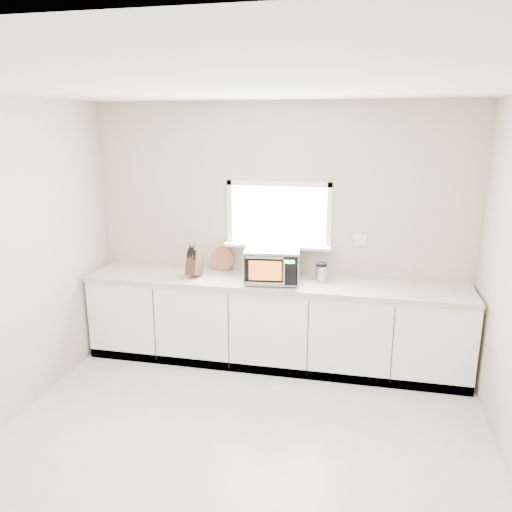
# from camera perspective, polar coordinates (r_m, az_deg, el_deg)

# --- Properties ---
(ground) EXTENTS (4.00, 4.00, 0.00)m
(ground) POSITION_cam_1_polar(r_m,az_deg,el_deg) (4.04, -2.82, -22.67)
(ground) COLOR beige
(ground) RESTS_ON ground
(back_wall) EXTENTS (4.00, 0.17, 2.70)m
(back_wall) POSITION_cam_1_polar(r_m,az_deg,el_deg) (5.28, 2.62, 2.76)
(back_wall) COLOR #B7AC92
(back_wall) RESTS_ON ground
(cabinets) EXTENTS (3.92, 0.60, 0.88)m
(cabinets) POSITION_cam_1_polar(r_m,az_deg,el_deg) (5.27, 1.95, -7.76)
(cabinets) COLOR white
(cabinets) RESTS_ON ground
(countertop) EXTENTS (3.92, 0.64, 0.04)m
(countertop) POSITION_cam_1_polar(r_m,az_deg,el_deg) (5.11, 1.97, -3.03)
(countertop) COLOR beige
(countertop) RESTS_ON cabinets
(microwave) EXTENTS (0.58, 0.47, 0.35)m
(microwave) POSITION_cam_1_polar(r_m,az_deg,el_deg) (5.01, 1.89, -0.99)
(microwave) COLOR black
(microwave) RESTS_ON countertop
(knife_block) EXTENTS (0.15, 0.26, 0.35)m
(knife_block) POSITION_cam_1_polar(r_m,az_deg,el_deg) (5.23, -7.02, -0.77)
(knife_block) COLOR #472A19
(knife_block) RESTS_ON countertop
(cutting_board) EXTENTS (0.26, 0.06, 0.26)m
(cutting_board) POSITION_cam_1_polar(r_m,az_deg,el_deg) (5.43, -3.88, -0.30)
(cutting_board) COLOR #AA6542
(cutting_board) RESTS_ON countertop
(coffee_grinder) EXTENTS (0.13, 0.13, 0.20)m
(coffee_grinder) POSITION_cam_1_polar(r_m,az_deg,el_deg) (5.09, 7.46, -1.82)
(coffee_grinder) COLOR #B5B7BD
(coffee_grinder) RESTS_ON countertop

